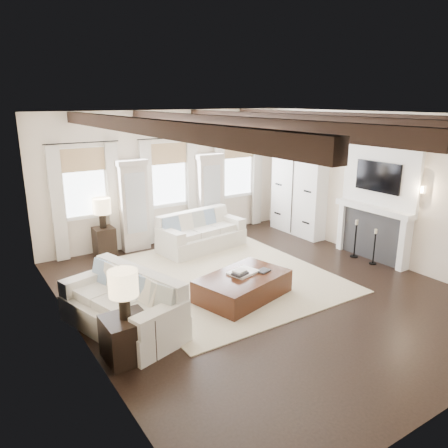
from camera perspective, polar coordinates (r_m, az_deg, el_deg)
ground at (r=8.27m, az=4.67°, el=-8.66°), size 7.50×7.50×0.00m
room_shell at (r=8.82m, az=5.24°, el=5.80°), size 6.54×7.54×3.22m
area_rug at (r=8.87m, az=-0.28°, el=-6.75°), size 3.87×4.39×0.02m
sofa_back at (r=10.39m, az=-3.13°, el=-1.30°), size 2.16×1.21×0.88m
sofa_left at (r=7.01m, az=-12.78°, el=-10.43°), size 1.48×2.29×0.90m
ottoman at (r=7.89m, az=2.46°, el=-8.16°), size 1.83×1.40×0.43m
tray at (r=7.89m, az=2.50°, el=-6.32°), size 0.58×0.49×0.04m
book_lower at (r=7.73m, az=2.10°, el=-6.48°), size 0.30×0.26×0.04m
book_upper at (r=7.75m, az=2.07°, el=-6.16°), size 0.26×0.22×0.03m
book_loose at (r=8.00m, az=5.16°, el=-6.10°), size 0.28×0.23×0.03m
side_table_front at (r=6.30m, az=-12.57°, el=-14.32°), size 0.61×0.61×0.61m
lamp_front at (r=5.96m, az=-13.02°, el=-7.92°), size 0.40×0.40×0.68m
side_table_back at (r=10.27m, az=-15.35°, el=-2.23°), size 0.44×0.44×0.66m
lamp_back at (r=10.06m, az=-15.68°, el=2.06°), size 0.40×0.40×0.68m
candlestick_near at (r=9.94m, az=19.01°, el=-3.17°), size 0.16×0.16×0.79m
candlestick_far at (r=10.23m, az=16.75°, el=-2.23°), size 0.18×0.18×0.87m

